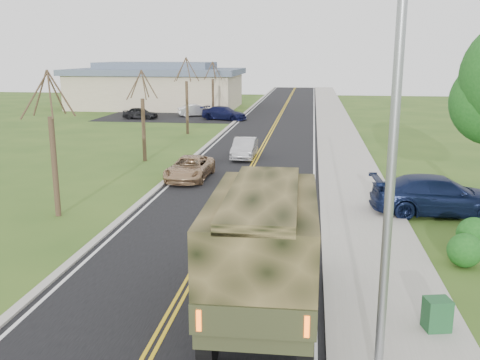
% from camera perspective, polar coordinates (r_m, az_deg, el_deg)
% --- Properties ---
extents(ground, '(160.00, 160.00, 0.00)m').
position_cam_1_polar(ground, '(12.88, -9.82, -18.15)').
color(ground, '#304E1A').
rests_on(ground, ground).
extents(road, '(8.00, 120.00, 0.01)m').
position_cam_1_polar(road, '(51.00, 3.67, 5.77)').
color(road, black).
rests_on(road, ground).
extents(curb_right, '(0.30, 120.00, 0.12)m').
position_cam_1_polar(curb_right, '(50.88, 8.36, 5.70)').
color(curb_right, '#9E998E').
rests_on(curb_right, ground).
extents(sidewalk_right, '(3.20, 120.00, 0.10)m').
position_cam_1_polar(sidewalk_right, '(50.93, 10.34, 5.62)').
color(sidewalk_right, '#9E998E').
rests_on(sidewalk_right, ground).
extents(curb_left, '(0.30, 120.00, 0.10)m').
position_cam_1_polar(curb_left, '(51.45, -0.97, 5.91)').
color(curb_left, '#9E998E').
rests_on(curb_left, ground).
extents(street_light, '(1.65, 0.22, 8.00)m').
position_cam_1_polar(street_light, '(10.28, 15.23, 0.19)').
color(street_light, gray).
rests_on(street_light, ground).
extents(bare_tree_a, '(1.93, 2.26, 6.08)m').
position_cam_1_polar(bare_tree_a, '(23.34, -19.27, 2.56)').
color(bare_tree_a, '#38281C').
rests_on(bare_tree_a, ground).
extents(bare_tree_b, '(1.83, 2.14, 5.73)m').
position_cam_1_polar(bare_tree_b, '(34.36, -10.27, 6.07)').
color(bare_tree_b, '#38281C').
rests_on(bare_tree_b, ground).
extents(bare_tree_c, '(2.04, 2.39, 6.42)m').
position_cam_1_polar(bare_tree_c, '(45.83, -5.69, 8.36)').
color(bare_tree_c, '#38281C').
rests_on(bare_tree_c, ground).
extents(bare_tree_d, '(1.88, 2.20, 5.91)m').
position_cam_1_polar(bare_tree_d, '(57.56, -2.92, 9.18)').
color(bare_tree_d, '#38281C').
rests_on(bare_tree_d, ground).
extents(commercial_building, '(25.50, 21.50, 5.65)m').
position_cam_1_polar(commercial_building, '(69.33, -8.81, 9.86)').
color(commercial_building, tan).
rests_on(commercial_building, ground).
extents(military_truck, '(2.62, 7.18, 3.55)m').
position_cam_1_polar(military_truck, '(13.66, 2.64, -6.60)').
color(military_truck, black).
rests_on(military_truck, ground).
extents(suv_champagne, '(2.18, 4.51, 1.24)m').
position_cam_1_polar(suv_champagne, '(29.21, -5.39, 1.27)').
color(suv_champagne, '#A17F5B').
rests_on(suv_champagne, ground).
extents(sedan_silver, '(1.40, 3.98, 1.31)m').
position_cam_1_polar(sedan_silver, '(35.06, 0.49, 3.42)').
color(sedan_silver, '#B0B0B5').
rests_on(sedan_silver, ground).
extents(pickup_navy, '(5.83, 2.66, 1.65)m').
position_cam_1_polar(pickup_navy, '(24.19, 20.46, -1.55)').
color(pickup_navy, '#0F1839').
rests_on(pickup_navy, ground).
extents(utility_box_near, '(0.70, 0.62, 0.80)m').
position_cam_1_polar(utility_box_near, '(14.26, 20.28, -13.27)').
color(utility_box_near, '#1C4F29').
rests_on(utility_box_near, sidewalk_right).
extents(lot_car_dark, '(3.70, 1.62, 1.24)m').
position_cam_1_polar(lot_car_dark, '(57.35, -10.58, 7.03)').
color(lot_car_dark, black).
rests_on(lot_car_dark, ground).
extents(lot_car_silver, '(4.29, 2.94, 1.34)m').
position_cam_1_polar(lot_car_silver, '(59.00, -4.65, 7.43)').
color(lot_car_silver, silver).
rests_on(lot_car_silver, ground).
extents(lot_car_navy, '(5.14, 3.29, 1.39)m').
position_cam_1_polar(lot_car_navy, '(55.63, -1.69, 7.13)').
color(lot_car_navy, black).
rests_on(lot_car_navy, ground).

